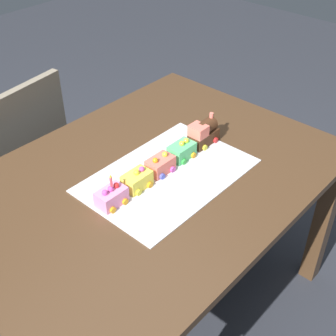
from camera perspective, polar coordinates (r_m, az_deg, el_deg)
name	(u,v)px	position (r m, az deg, el deg)	size (l,w,h in m)	color
ground_plane	(152,305)	(2.17, -1.99, -16.63)	(8.00, 8.00, 0.00)	#2D3038
dining_table	(148,199)	(1.71, -2.44, -3.92)	(1.40, 1.00, 0.74)	#4C331E
chair	(21,152)	(2.34, -17.82, 1.87)	(0.45, 0.45, 0.86)	gray
cake_board	(168,175)	(1.64, 0.00, -0.89)	(0.60, 0.40, 0.00)	silver
cake_locomotive	(203,133)	(1.79, 4.42, 4.38)	(0.14, 0.08, 0.12)	#472816
cake_car_hopper_mint_green	(182,151)	(1.71, 1.72, 2.15)	(0.10, 0.08, 0.07)	#59CC7A
cake_car_caboose_coral	(160,165)	(1.64, -0.97, 0.39)	(0.10, 0.08, 0.07)	#F27260
cake_car_flatbed_lemon	(137,180)	(1.57, -3.87, -1.51)	(0.10, 0.08, 0.07)	#F4E04C
cake_car_tanker_bubblegum	(111,197)	(1.51, -7.05, -3.56)	(0.10, 0.08, 0.07)	pink
birthday_candle	(111,180)	(1.47, -7.11, -1.54)	(0.01, 0.01, 0.05)	#F24C59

